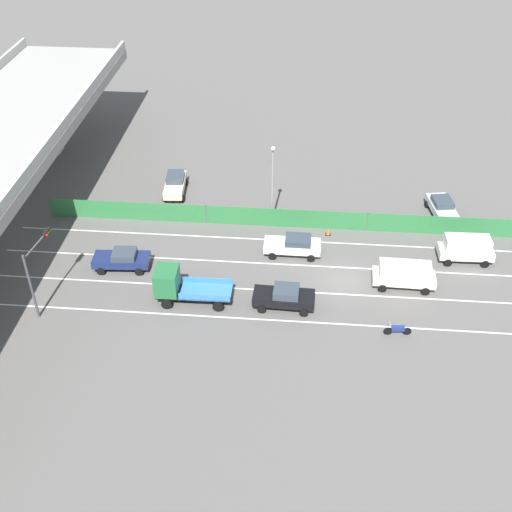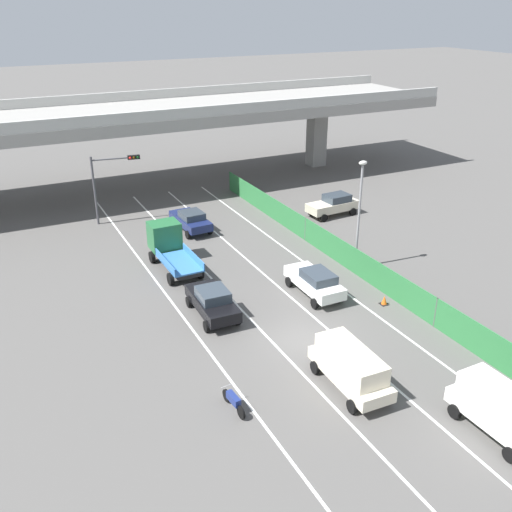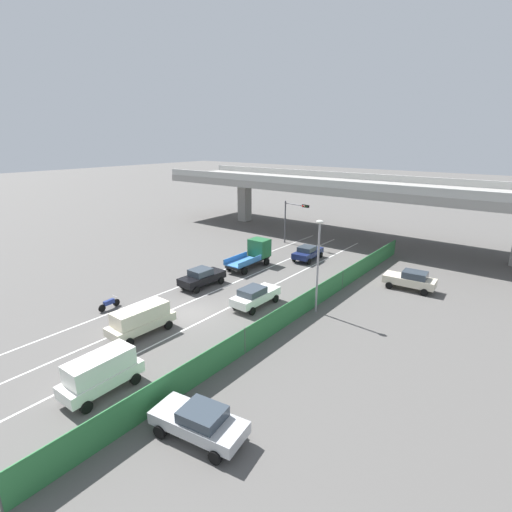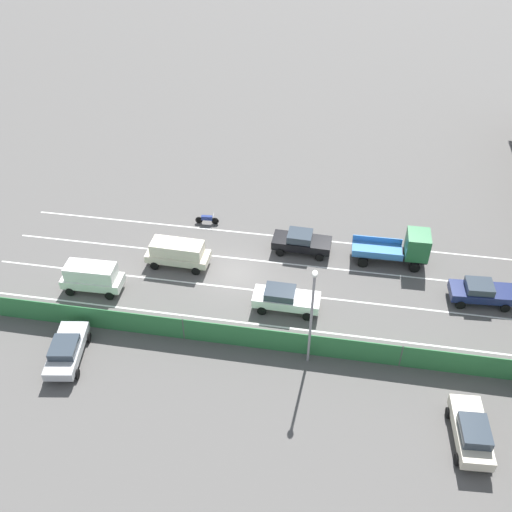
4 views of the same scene
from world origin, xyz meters
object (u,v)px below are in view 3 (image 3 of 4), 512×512
at_px(car_sedan_white, 255,295).
at_px(parked_wagon_silver, 199,421).
at_px(parked_sedan_cream, 411,280).
at_px(car_van_white, 101,372).
at_px(street_lamp, 318,258).
at_px(car_van_cream, 141,319).
at_px(flatbed_truck_blue, 255,253).
at_px(motorcycle, 109,304).
at_px(traffic_cone, 264,327).
at_px(traffic_light, 293,214).
at_px(car_sedan_navy, 308,252).
at_px(car_sedan_black, 202,277).

bearing_deg(car_sedan_white, parked_wagon_silver, -61.90).
xyz_separation_m(car_sedan_white, parked_wagon_silver, (6.92, -12.96, -0.05)).
bearing_deg(parked_wagon_silver, parked_sedan_cream, 85.37).
bearing_deg(car_van_white, street_lamp, 75.44).
xyz_separation_m(car_van_cream, flatbed_truck_blue, (-3.11, 16.84, 0.22)).
distance_m(motorcycle, parked_sedan_cream, 26.15).
xyz_separation_m(flatbed_truck_blue, traffic_cone, (9.60, -11.14, -1.13)).
xyz_separation_m(flatbed_truck_blue, parked_wagon_silver, (13.44, -21.23, -0.51)).
xyz_separation_m(parked_sedan_cream, traffic_light, (-16.83, 6.50, 2.97)).
bearing_deg(traffic_light, flatbed_truck_blue, -81.70).
bearing_deg(parked_wagon_silver, motorcycle, 161.48).
height_order(car_sedan_navy, car_sedan_white, car_sedan_white).
height_order(car_van_white, traffic_cone, car_van_white).
height_order(car_sedan_black, parked_wagon_silver, car_sedan_black).
distance_m(motorcycle, traffic_cone, 12.92).
distance_m(car_van_white, car_sedan_navy, 27.55).
distance_m(car_van_white, car_sedan_black, 15.88).
height_order(parked_sedan_cream, traffic_cone, parked_sedan_cream).
bearing_deg(street_lamp, car_van_white, -104.56).
height_order(flatbed_truck_blue, street_lamp, street_lamp).
bearing_deg(car_sedan_black, parked_wagon_silver, -44.77).
height_order(car_sedan_white, flatbed_truck_blue, flatbed_truck_blue).
relative_size(car_van_cream, car_sedan_black, 1.05).
distance_m(car_van_cream, street_lamp, 13.65).
height_order(parked_wagon_silver, parked_sedan_cream, parked_sedan_cream).
bearing_deg(street_lamp, flatbed_truck_blue, 150.60).
bearing_deg(flatbed_truck_blue, parked_wagon_silver, -57.67).
bearing_deg(street_lamp, car_sedan_white, -155.21).
height_order(car_sedan_white, traffic_light, traffic_light).
bearing_deg(car_sedan_white, traffic_cone, -43.03).
xyz_separation_m(car_van_cream, car_sedan_white, (3.40, 8.57, -0.24)).
distance_m(car_van_white, parked_sedan_cream, 26.73).
xyz_separation_m(car_van_white, car_sedan_white, (-0.35, 13.85, -0.31)).
relative_size(car_sedan_navy, motorcycle, 2.32).
xyz_separation_m(traffic_light, street_lamp, (12.41, -15.90, 0.54)).
xyz_separation_m(car_van_white, car_sedan_navy, (-3.36, 27.34, -0.35)).
distance_m(car_van_cream, flatbed_truck_blue, 17.12).
xyz_separation_m(parked_sedan_cream, street_lamp, (-4.42, -9.40, 3.52)).
bearing_deg(parked_wagon_silver, traffic_cone, 110.84).
bearing_deg(car_van_cream, motorcycle, 170.58).
distance_m(car_sedan_white, car_sedan_black, 6.59).
xyz_separation_m(car_sedan_navy, car_sedan_white, (3.01, -13.48, 0.04)).
xyz_separation_m(car_van_cream, street_lamp, (7.88, 10.64, 3.31)).
xyz_separation_m(car_sedan_navy, motorcycle, (-5.91, -21.14, -0.43)).
height_order(car_van_cream, traffic_cone, car_van_cream).
bearing_deg(parked_wagon_silver, car_sedan_navy, 110.59).
relative_size(car_van_white, car_van_cream, 0.91).
relative_size(car_van_white, car_sedan_white, 0.94).
bearing_deg(car_van_cream, flatbed_truck_blue, 100.47).
height_order(car_sedan_white, parked_sedan_cream, parked_sedan_cream).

